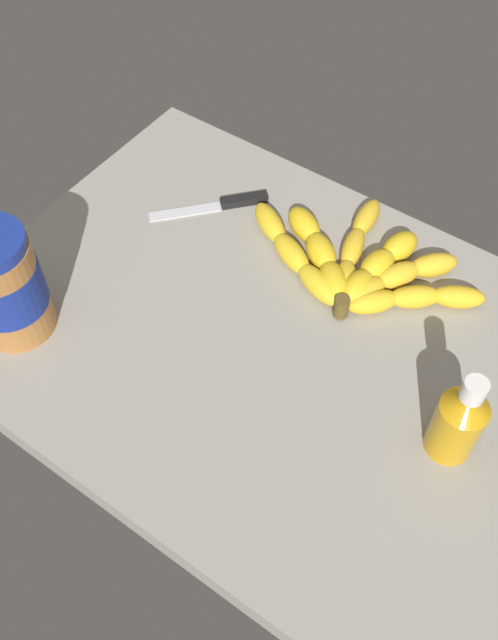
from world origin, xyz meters
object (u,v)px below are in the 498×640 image
object	(u,v)px
banana_bunch	(356,265)
honey_bottle	(459,420)
peanut_butter_jar	(3,285)
butter_knife	(220,205)

from	to	relation	value
banana_bunch	honey_bottle	xyz separation A→B (cm)	(-21.49, 16.36, 4.12)
banana_bunch	peanut_butter_jar	xyz separation A→B (cm)	(31.15, 32.28, 6.18)
honey_bottle	butter_knife	distance (cm)	47.29
banana_bunch	honey_bottle	distance (cm)	27.32
peanut_butter_jar	banana_bunch	bearing A→B (deg)	-133.98
banana_bunch	butter_knife	distance (cm)	22.72
peanut_butter_jar	honey_bottle	xyz separation A→B (cm)	(-52.65, -15.93, -2.06)
peanut_butter_jar	honey_bottle	distance (cm)	55.04
honey_bottle	butter_knife	world-z (taller)	honey_bottle
honey_bottle	peanut_butter_jar	bearing A→B (deg)	16.83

